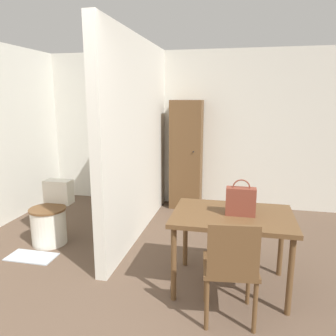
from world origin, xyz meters
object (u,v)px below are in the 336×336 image
Objects in this scene: wooden_chair at (231,266)px; toilet at (51,219)px; dining_table at (232,223)px; wooden_cabinet at (186,155)px; handbag at (241,201)px.

wooden_chair is 2.46m from toilet.
dining_table is at bearing 84.38° from wooden_chair.
dining_table is 2.30m from toilet.
handbag is at bearing -69.17° from wooden_cabinet.
handbag reaches higher than dining_table.
wooden_cabinet is (-0.79, 2.74, 0.38)m from wooden_chair.
handbag is at bearing -13.65° from toilet.
handbag reaches higher than wooden_chair.
toilet is 0.43× the size of wooden_cabinet.
dining_table is 1.47× the size of toilet.
dining_table is 2.37m from wooden_cabinet.
wooden_cabinet reaches higher than handbag.
toilet is 2.28m from wooden_cabinet.
toilet is 2.22× the size of handbag.
toilet is 2.41m from handbag.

